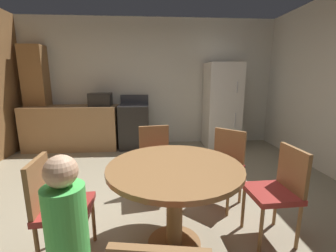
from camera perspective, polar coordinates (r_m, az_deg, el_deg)
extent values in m
plane|color=gray|center=(2.66, -4.39, -21.36)|extent=(14.00, 14.00, 0.00)
cube|color=beige|center=(5.10, -4.51, 10.79)|extent=(5.71, 0.12, 2.70)
cube|color=#9E754C|center=(5.09, -23.00, -0.37)|extent=(1.85, 0.60, 0.90)
cube|color=olive|center=(5.44, -30.02, 6.13)|extent=(0.44, 0.36, 2.10)
cube|color=black|center=(4.82, -8.50, -0.16)|extent=(0.60, 0.60, 0.90)
cube|color=#38383D|center=(4.75, -8.68, 5.27)|extent=(0.60, 0.60, 0.02)
cube|color=#38383D|center=(5.01, -8.47, 6.78)|extent=(0.60, 0.04, 0.18)
cube|color=silver|center=(4.91, 13.40, 4.95)|extent=(0.68, 0.66, 1.76)
cylinder|color=#B2B2B7|center=(4.62, 17.07, 9.30)|extent=(0.02, 0.02, 0.22)
cylinder|color=#B2B2B7|center=(4.69, 16.58, 1.35)|extent=(0.02, 0.02, 0.30)
cube|color=black|center=(4.83, -16.69, 6.45)|extent=(0.44, 0.32, 0.26)
cylinder|color=olive|center=(2.28, 1.58, -27.48)|extent=(0.47, 0.47, 0.03)
cylinder|color=olive|center=(2.08, 1.64, -20.13)|extent=(0.14, 0.14, 0.72)
cylinder|color=olive|center=(1.90, 1.71, -10.40)|extent=(1.13, 1.13, 0.04)
cylinder|color=olive|center=(2.78, 1.36, -14.60)|extent=(0.03, 0.03, 0.43)
cylinder|color=olive|center=(2.73, -5.83, -15.25)|extent=(0.03, 0.03, 0.43)
cylinder|color=olive|center=(3.08, -0.22, -11.83)|extent=(0.03, 0.03, 0.43)
cylinder|color=olive|center=(3.03, -6.65, -12.33)|extent=(0.03, 0.03, 0.43)
cube|color=#9E2D28|center=(2.81, -2.88, -9.12)|extent=(0.46, 0.46, 0.05)
cube|color=olive|center=(2.91, -3.54, -4.00)|extent=(0.38, 0.09, 0.42)
cylinder|color=olive|center=(2.23, 22.44, -23.10)|extent=(0.03, 0.03, 0.43)
cylinder|color=olive|center=(2.48, 18.47, -18.90)|extent=(0.03, 0.03, 0.43)
cylinder|color=olive|center=(2.40, 30.09, -21.19)|extent=(0.03, 0.03, 0.43)
cylinder|color=olive|center=(2.63, 25.52, -17.59)|extent=(0.03, 0.03, 0.43)
cube|color=#9E2D28|center=(2.31, 24.66, -15.16)|extent=(0.42, 0.42, 0.05)
cube|color=olive|center=(2.33, 28.97, -9.78)|extent=(0.05, 0.38, 0.42)
cylinder|color=olive|center=(2.61, 14.88, -17.03)|extent=(0.03, 0.03, 0.43)
cylinder|color=olive|center=(2.74, 8.20, -15.17)|extent=(0.03, 0.03, 0.43)
cylinder|color=olive|center=(2.89, 17.81, -14.19)|extent=(0.03, 0.03, 0.43)
cylinder|color=olive|center=(3.01, 11.67, -12.71)|extent=(0.03, 0.03, 0.43)
cube|color=#9E2D28|center=(2.71, 13.38, -10.27)|extent=(0.57, 0.57, 0.05)
cube|color=olive|center=(2.79, 15.24, -5.10)|extent=(0.30, 0.29, 0.42)
cylinder|color=olive|center=(2.30, -18.30, -21.48)|extent=(0.03, 0.03, 0.43)
cylinder|color=olive|center=(2.03, -19.98, -26.72)|extent=(0.03, 0.03, 0.43)
cylinder|color=olive|center=(2.39, -26.95, -21.00)|extent=(0.03, 0.03, 0.43)
cylinder|color=olive|center=(2.13, -30.02, -25.82)|extent=(0.03, 0.03, 0.43)
cube|color=#9E2D28|center=(2.08, -24.40, -18.36)|extent=(0.43, 0.43, 0.05)
cube|color=olive|center=(2.04, -29.92, -12.89)|extent=(0.07, 0.38, 0.42)
cylinder|color=#4CC656|center=(1.42, -24.30, -21.45)|extent=(0.31, 0.31, 0.42)
sphere|color=#D6A884|center=(1.28, -25.47, -10.30)|extent=(0.17, 0.17, 0.17)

